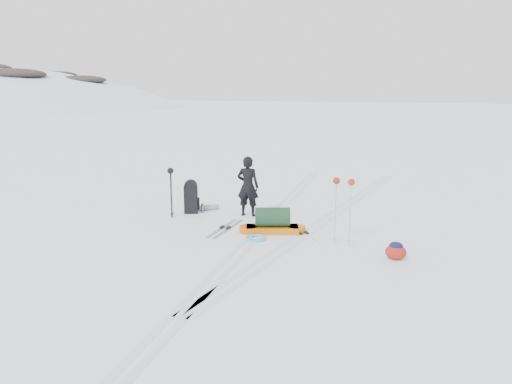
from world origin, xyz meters
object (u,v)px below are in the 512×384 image
pulk_sled (272,223)px  ski_poles_black (171,177)px  skier (248,186)px  expedition_rucksack (193,198)px

pulk_sled → ski_poles_black: (-3.04, 0.44, 0.90)m
pulk_sled → skier: bearing=110.9°
ski_poles_black → expedition_rucksack: bearing=86.8°
pulk_sled → expedition_rucksack: size_ratio=1.78×
skier → pulk_sled: skier is taller
skier → ski_poles_black: bearing=20.7°
skier → pulk_sled: bearing=126.1°
skier → ski_poles_black: size_ratio=1.20×
skier → ski_poles_black: 2.12m
skier → expedition_rucksack: size_ratio=1.75×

